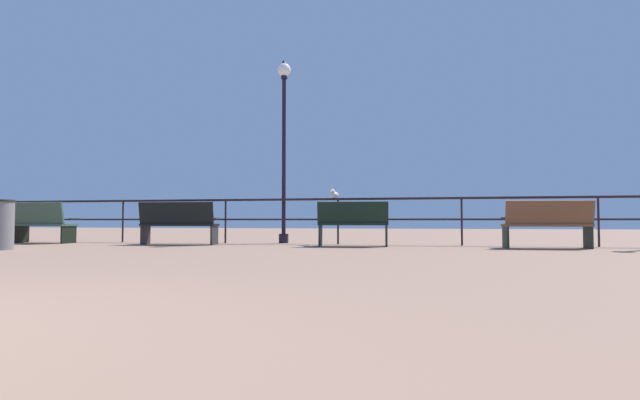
% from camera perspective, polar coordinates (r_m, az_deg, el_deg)
% --- Properties ---
extents(pier_railing, '(18.89, 0.05, 1.04)m').
position_cam_1_polar(pier_railing, '(11.15, -4.70, -1.16)').
color(pier_railing, black).
rests_on(pier_railing, ground_plane).
extents(bench_far_left, '(1.49, 0.76, 0.96)m').
position_cam_1_polar(bench_far_left, '(13.14, -30.16, -2.24)').
color(bench_far_left, '#365241').
rests_on(bench_far_left, ground_plane).
extents(bench_near_left, '(1.73, 0.69, 0.95)m').
position_cam_1_polar(bench_near_left, '(11.16, -16.48, -2.42)').
color(bench_near_left, black).
rests_on(bench_near_left, ground_plane).
extents(bench_near_right, '(1.49, 0.69, 0.93)m').
position_cam_1_polar(bench_near_right, '(9.98, 3.92, -2.54)').
color(bench_near_right, black).
rests_on(bench_near_right, ground_plane).
extents(bench_far_right, '(1.63, 0.67, 0.92)m').
position_cam_1_polar(bench_far_right, '(10.22, 25.37, -2.33)').
color(bench_far_right, brown).
rests_on(bench_far_right, ground_plane).
extents(lamppost_center, '(0.32, 0.32, 4.42)m').
position_cam_1_polar(lamppost_center, '(11.67, -4.29, 8.36)').
color(lamppost_center, black).
rests_on(lamppost_center, ground_plane).
extents(seagull_on_rail, '(0.22, 0.42, 0.20)m').
position_cam_1_polar(seagull_on_rail, '(10.87, 1.68, 0.70)').
color(seagull_on_rail, silver).
rests_on(seagull_on_rail, pier_railing).
extents(trash_bin, '(0.48, 0.48, 0.92)m').
position_cam_1_polar(trash_bin, '(10.61, -33.70, -2.44)').
color(trash_bin, slate).
rests_on(trash_bin, ground_plane).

